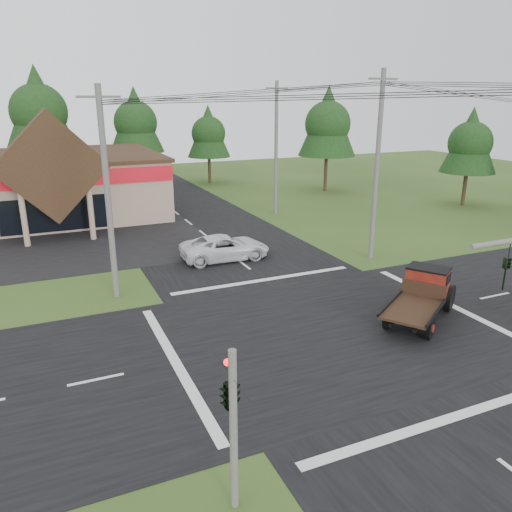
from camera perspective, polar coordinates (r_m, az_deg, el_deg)
ground at (r=22.58m, az=8.47°, el=-8.47°), size 120.00×120.00×0.00m
road_ns at (r=22.58m, az=8.47°, el=-8.44°), size 12.00×120.00×0.02m
road_ew at (r=22.58m, az=8.47°, el=-8.44°), size 120.00×12.00×0.02m
traffic_signal_corner at (r=12.13m, az=-2.99°, el=-13.96°), size 0.53×2.48×4.40m
utility_pole_nw at (r=25.59m, az=-16.61°, el=6.84°), size 2.00×0.30×10.50m
utility_pole_ne at (r=31.71m, az=13.65°, el=9.97°), size 2.00×0.30×11.50m
utility_pole_n at (r=43.62m, az=2.31°, el=12.23°), size 2.00×0.30×11.20m
tree_row_c at (r=58.02m, az=-23.61°, el=15.14°), size 7.28×7.28×13.13m
tree_row_d at (r=60.09m, az=-13.63°, el=14.83°), size 6.16×6.16×11.11m
tree_row_e at (r=60.24m, az=-5.46°, el=13.96°), size 5.04×5.04×9.09m
tree_side_ne at (r=55.34m, az=8.20°, el=14.93°), size 6.16×6.16×11.11m
tree_side_e_near at (r=51.15m, az=23.31°, el=11.98°), size 5.04×5.04×9.09m
antique_flatbed_truck at (r=24.10m, az=18.25°, el=-4.47°), size 5.79×4.84×2.32m
white_pickup at (r=31.72m, az=-3.56°, el=1.00°), size 5.74×2.81×1.57m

